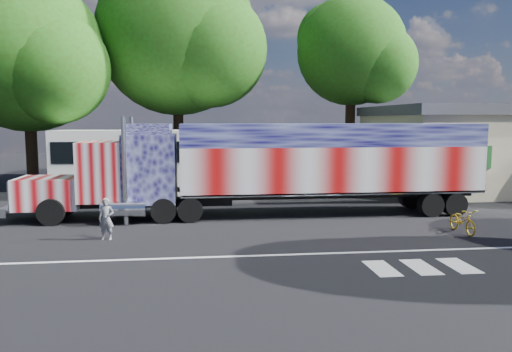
{
  "coord_description": "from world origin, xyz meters",
  "views": [
    {
      "loc": [
        -2.55,
        -18.51,
        4.34
      ],
      "look_at": [
        0.0,
        3.0,
        1.9
      ],
      "focal_mm": 35.0,
      "sensor_mm": 36.0,
      "label": 1
    }
  ],
  "objects": [
    {
      "name": "ground",
      "position": [
        0.0,
        0.0,
        0.0
      ],
      "size": [
        100.0,
        100.0,
        0.0
      ],
      "primitive_type": "plane",
      "color": "black"
    },
    {
      "name": "lane_markings",
      "position": [
        1.71,
        -3.77,
        0.01
      ],
      "size": [
        30.0,
        2.67,
        0.01
      ],
      "color": "silver",
      "rests_on": "ground"
    },
    {
      "name": "semi_truck",
      "position": [
        0.94,
        3.72,
        2.3
      ],
      "size": [
        21.0,
        3.32,
        4.48
      ],
      "color": "black",
      "rests_on": "ground"
    },
    {
      "name": "coach_bus",
      "position": [
        -4.12,
        10.68,
        1.95
      ],
      "size": [
        12.92,
        3.01,
        3.76
      ],
      "color": "white",
      "rests_on": "ground"
    },
    {
      "name": "woman",
      "position": [
        -5.86,
        -0.18,
        0.76
      ],
      "size": [
        0.61,
        0.45,
        1.53
      ],
      "primitive_type": "imported",
      "rotation": [
        0.0,
        0.0,
        -0.16
      ],
      "color": "slate",
      "rests_on": "ground"
    },
    {
      "name": "bicycle",
      "position": [
        7.59,
        -0.68,
        0.48
      ],
      "size": [
        0.65,
        1.84,
        0.96
      ],
      "primitive_type": "imported",
      "rotation": [
        0.0,
        0.0,
        0.0
      ],
      "color": "gold",
      "rests_on": "ground"
    },
    {
      "name": "tree_n_mid",
      "position": [
        -3.63,
        16.68,
        10.02
      ],
      "size": [
        11.42,
        10.87,
        15.52
      ],
      "color": "black",
      "rests_on": "ground"
    },
    {
      "name": "tree_ne_a",
      "position": [
        8.57,
        16.51,
        9.15
      ],
      "size": [
        8.12,
        7.73,
        13.09
      ],
      "color": "black",
      "rests_on": "ground"
    },
    {
      "name": "tree_nw_a",
      "position": [
        -12.66,
        14.02,
        8.28
      ],
      "size": [
        9.95,
        9.48,
        13.07
      ],
      "color": "black",
      "rests_on": "ground"
    }
  ]
}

